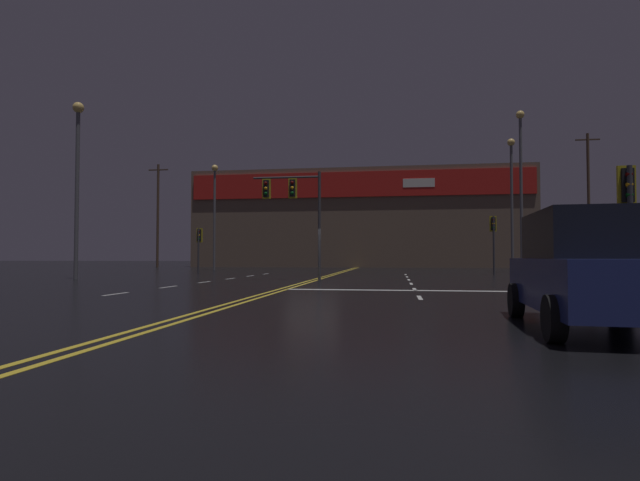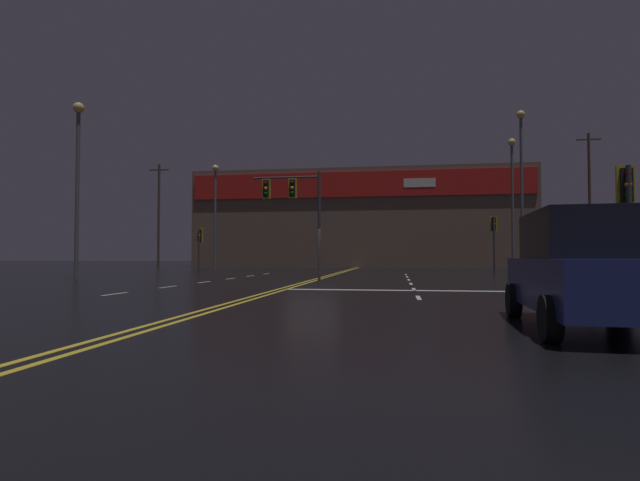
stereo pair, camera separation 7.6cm
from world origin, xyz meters
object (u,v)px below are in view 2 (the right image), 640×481
(traffic_signal_corner_northeast, at_px, (494,231))
(streetlight_far_left, at_px, (78,165))
(streetlight_near_left, at_px, (215,202))
(streetlight_far_right, at_px, (521,171))
(traffic_signal_corner_northwest, at_px, (200,240))
(traffic_signal_median, at_px, (292,198))
(parked_car, at_px, (588,269))
(streetlight_median_approach, at_px, (512,187))
(traffic_signal_corner_southeast, at_px, (627,202))

(traffic_signal_corner_northeast, distance_m, streetlight_far_left, 24.57)
(streetlight_near_left, distance_m, streetlight_far_right, 24.55)
(traffic_signal_corner_northwest, xyz_separation_m, streetlight_near_left, (-1.84, 7.87, 3.54))
(traffic_signal_median, height_order, streetlight_far_left, streetlight_far_left)
(traffic_signal_median, xyz_separation_m, streetlight_near_left, (-10.37, 17.13, 1.83))
(traffic_signal_corner_northwest, distance_m, parked_car, 29.72)
(streetlight_far_left, bearing_deg, streetlight_near_left, 87.46)
(streetlight_median_approach, height_order, streetlight_far_right, streetlight_far_right)
(streetlight_far_left, xyz_separation_m, parked_car, (19.21, -14.84, -4.90))
(streetlight_median_approach, bearing_deg, traffic_signal_corner_northwest, -164.74)
(parked_car, bearing_deg, streetlight_near_left, 119.57)
(traffic_signal_median, bearing_deg, streetlight_near_left, 121.18)
(traffic_signal_median, distance_m, streetlight_near_left, 20.11)
(traffic_signal_median, distance_m, traffic_signal_corner_northeast, 14.54)
(traffic_signal_corner_northeast, bearing_deg, streetlight_far_right, 48.68)
(traffic_signal_corner_northeast, relative_size, traffic_signal_corner_southeast, 1.10)
(streetlight_near_left, bearing_deg, streetlight_far_right, -12.34)
(streetlight_near_left, xyz_separation_m, streetlight_far_right, (23.95, -5.24, 1.17))
(streetlight_near_left, bearing_deg, traffic_signal_median, -58.82)
(streetlight_far_right, bearing_deg, streetlight_median_approach, 87.55)
(traffic_signal_corner_northeast, bearing_deg, traffic_signal_corner_northwest, 179.78)
(traffic_signal_corner_northwest, distance_m, traffic_signal_corner_northeast, 19.74)
(traffic_signal_corner_northeast, bearing_deg, streetlight_median_approach, 67.68)
(traffic_signal_corner_southeast, distance_m, parked_car, 5.55)
(traffic_signal_corner_northwest, relative_size, streetlight_far_right, 0.28)
(traffic_signal_median, height_order, traffic_signal_corner_northeast, traffic_signal_median)
(traffic_signal_corner_northeast, height_order, streetlight_far_right, streetlight_far_right)
(traffic_signal_corner_northwest, height_order, traffic_signal_corner_northeast, traffic_signal_corner_northeast)
(traffic_signal_corner_southeast, xyz_separation_m, streetlight_far_left, (-21.79, 10.18, 3.35))
(streetlight_far_left, bearing_deg, traffic_signal_corner_southeast, -25.04)
(traffic_signal_corner_northwest, xyz_separation_m, streetlight_median_approach, (22.26, 6.07, 4.08))
(streetlight_far_left, bearing_deg, traffic_signal_median, 2.64)
(traffic_signal_median, relative_size, traffic_signal_corner_northwest, 1.69)
(traffic_signal_corner_southeast, relative_size, streetlight_far_left, 0.37)
(traffic_signal_corner_southeast, height_order, streetlight_near_left, streetlight_near_left)
(traffic_signal_median, relative_size, traffic_signal_corner_northeast, 1.41)
(streetlight_median_approach, relative_size, streetlight_far_right, 0.90)
(streetlight_far_left, relative_size, streetlight_far_right, 0.81)
(traffic_signal_corner_southeast, height_order, streetlight_far_left, streetlight_far_left)
(streetlight_median_approach, distance_m, parked_car, 31.68)
(streetlight_median_approach, bearing_deg, traffic_signal_median, -131.85)
(traffic_signal_corner_northeast, height_order, traffic_signal_corner_southeast, traffic_signal_corner_northeast)
(traffic_signal_median, relative_size, streetlight_far_left, 0.58)
(traffic_signal_median, xyz_separation_m, traffic_signal_corner_northeast, (11.21, 9.18, -1.25))
(traffic_signal_corner_southeast, distance_m, streetlight_median_approach, 26.50)
(traffic_signal_corner_northwest, distance_m, streetlight_near_left, 8.82)
(traffic_signal_median, height_order, streetlight_far_right, streetlight_far_right)
(traffic_signal_corner_southeast, xyz_separation_m, streetlight_far_right, (2.95, 22.58, 4.50))
(parked_car, bearing_deg, streetlight_far_left, 142.32)
(traffic_signal_corner_northeast, relative_size, streetlight_far_left, 0.41)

